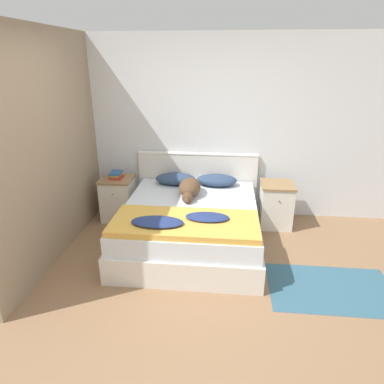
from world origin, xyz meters
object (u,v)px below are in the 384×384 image
object	(u,v)px
pillow_left	(175,179)
nightstand_right	(276,205)
nightstand_left	(118,198)
dog	(190,188)
pillow_right	(217,180)
book_stack	(116,175)
bed	(190,225)

from	to	relation	value
pillow_left	nightstand_right	bearing A→B (deg)	-3.51
nightstand_left	dog	world-z (taller)	dog
nightstand_right	pillow_right	size ratio (longest dim) A/B	1.10
nightstand_left	book_stack	world-z (taller)	book_stack
nightstand_right	pillow_right	world-z (taller)	pillow_right
bed	dog	world-z (taller)	dog
dog	bed	bearing A→B (deg)	-82.48
dog	book_stack	world-z (taller)	dog
bed	nightstand_right	bearing A→B (deg)	30.04
dog	nightstand_left	bearing A→B (deg)	163.28
nightstand_left	pillow_right	world-z (taller)	pillow_right
nightstand_right	book_stack	size ratio (longest dim) A/B	2.86
pillow_left	pillow_right	bearing A→B (deg)	0.00
pillow_left	book_stack	xyz separation A→B (m)	(-0.84, -0.08, 0.06)
nightstand_right	dog	size ratio (longest dim) A/B	0.92
bed	dog	bearing A→B (deg)	97.52
pillow_right	bed	bearing A→B (deg)	-111.64
nightstand_left	pillow_left	size ratio (longest dim) A/B	1.10
nightstand_right	pillow_left	distance (m)	1.46
bed	dog	xyz separation A→B (m)	(-0.04, 0.33, 0.37)
bed	pillow_left	distance (m)	0.87
bed	dog	distance (m)	0.50
pillow_left	dog	xyz separation A→B (m)	(0.25, -0.41, 0.02)
pillow_left	pillow_right	size ratio (longest dim) A/B	1.00
pillow_right	book_stack	distance (m)	1.43
nightstand_left	book_stack	xyz separation A→B (m)	(-0.00, 0.00, 0.36)
pillow_right	nightstand_left	bearing A→B (deg)	-176.49
nightstand_right	pillow_left	world-z (taller)	pillow_left
bed	pillow_left	xyz separation A→B (m)	(-0.29, 0.74, 0.35)
bed	nightstand_left	size ratio (longest dim) A/B	3.08
nightstand_right	pillow_left	size ratio (longest dim) A/B	1.10
nightstand_left	dog	distance (m)	1.18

